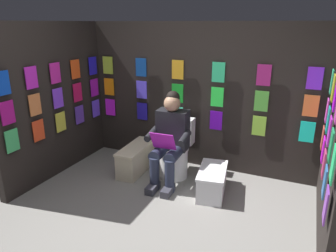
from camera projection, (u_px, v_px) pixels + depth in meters
The scene contains 7 objects.
ground_plane at pixel (128, 243), 3.00m from camera, with size 30.00×30.00×0.00m, color gray.
display_wall_back at pixel (199, 97), 4.38m from camera, with size 3.38×0.14×2.02m.
display_wall_right at pixel (54, 101), 4.17m from camera, with size 0.14×1.92×2.02m.
toilet at pixel (176, 152), 4.26m from camera, with size 0.41×0.56×0.77m.
person_reading at pixel (170, 139), 3.98m from camera, with size 0.54×0.70×1.19m.
comic_longbox_near at pixel (136, 158), 4.41m from camera, with size 0.32×0.78×0.37m.
comic_longbox_far at pixel (212, 181), 3.81m from camera, with size 0.42×0.67×0.33m.
Camera 1 is at (-1.37, 2.12, 2.00)m, focal length 33.53 mm.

